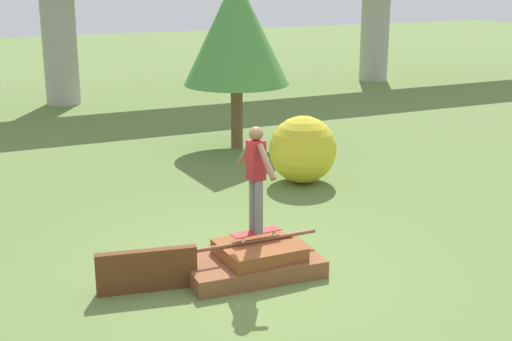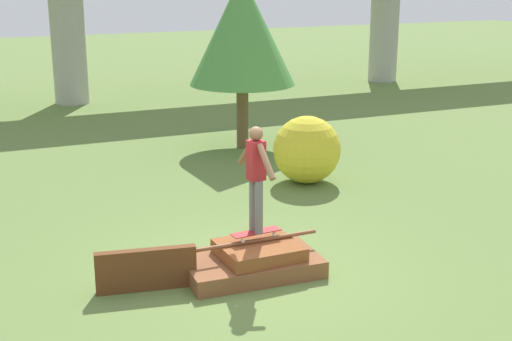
% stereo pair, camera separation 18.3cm
% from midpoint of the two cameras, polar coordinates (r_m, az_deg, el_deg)
% --- Properties ---
extents(ground_plane, '(80.00, 80.00, 0.00)m').
position_cam_midpoint_polar(ground_plane, '(10.57, -0.94, -8.15)').
color(ground_plane, olive).
extents(scrap_pile, '(2.12, 1.31, 0.51)m').
position_cam_midpoint_polar(scrap_pile, '(10.49, -0.76, -7.21)').
color(scrap_pile, brown).
rests_on(scrap_pile, ground_plane).
extents(scrap_plank_loose, '(1.39, 0.37, 0.60)m').
position_cam_midpoint_polar(scrap_plank_loose, '(10.02, -9.25, -7.90)').
color(scrap_plank_loose, '#5B3319').
rests_on(scrap_plank_loose, ground_plane).
extents(skateboard, '(0.77, 0.27, 0.09)m').
position_cam_midpoint_polar(skateboard, '(10.45, -0.50, -4.98)').
color(skateboard, maroon).
rests_on(skateboard, scrap_pile).
extents(skater, '(0.24, 1.05, 1.57)m').
position_cam_midpoint_polar(skater, '(10.16, -0.52, -0.16)').
color(skater, slate).
rests_on(skater, skateboard).
extents(tree_behind_left, '(2.56, 2.56, 4.19)m').
position_cam_midpoint_polar(tree_behind_left, '(17.33, -1.91, 11.12)').
color(tree_behind_left, brown).
rests_on(tree_behind_left, ground_plane).
extents(bush_yellow_flowering, '(1.40, 1.40, 1.40)m').
position_cam_midpoint_polar(bush_yellow_flowering, '(14.73, 3.40, 1.69)').
color(bush_yellow_flowering, gold).
rests_on(bush_yellow_flowering, ground_plane).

